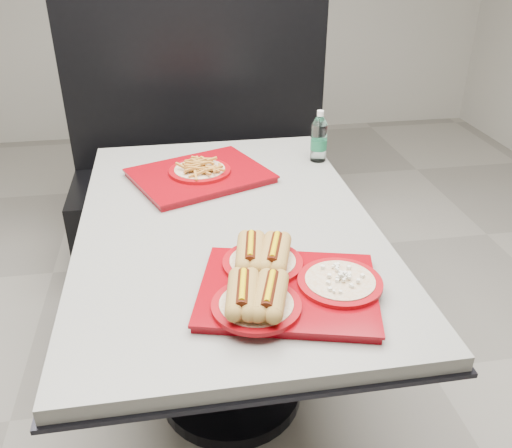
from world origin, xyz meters
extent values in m
plane|color=gray|center=(0.00, 0.00, 0.00)|extent=(6.00, 6.00, 0.00)
cylinder|color=black|center=(0.00, 0.00, 0.03)|extent=(0.52, 0.52, 0.05)
cylinder|color=black|center=(0.00, 0.00, 0.38)|extent=(0.11, 0.11, 0.66)
cube|color=black|center=(0.00, 0.00, 0.70)|extent=(0.92, 1.42, 0.01)
cube|color=gray|center=(0.00, 0.00, 0.73)|extent=(0.90, 1.40, 0.04)
cube|color=black|center=(0.00, 1.02, 0.23)|extent=(1.30, 0.55, 0.45)
cube|color=black|center=(0.00, 1.26, 0.80)|extent=(1.30, 0.10, 1.10)
cube|color=maroon|center=(0.11, -0.42, 0.76)|extent=(0.49, 0.43, 0.02)
cube|color=maroon|center=(0.11, -0.42, 0.77)|extent=(0.50, 0.44, 0.01)
cylinder|color=#8C040B|center=(0.01, -0.49, 0.78)|extent=(0.21, 0.21, 0.01)
cylinder|color=beige|center=(0.01, -0.49, 0.79)|extent=(0.17, 0.17, 0.00)
cylinder|color=#8C040B|center=(0.06, -0.31, 0.78)|extent=(0.21, 0.21, 0.01)
cylinder|color=beige|center=(0.06, -0.31, 0.79)|extent=(0.17, 0.17, 0.00)
cylinder|color=#8C040B|center=(0.23, -0.43, 0.78)|extent=(0.21, 0.21, 0.01)
cylinder|color=beige|center=(0.23, -0.43, 0.79)|extent=(0.17, 0.17, 0.00)
cube|color=maroon|center=(-0.06, 0.32, 0.76)|extent=(0.54, 0.49, 0.02)
cube|color=maroon|center=(-0.06, 0.32, 0.77)|extent=(0.56, 0.50, 0.01)
cylinder|color=#8C040B|center=(-0.06, 0.32, 0.78)|extent=(0.22, 0.22, 0.01)
cylinder|color=beige|center=(-0.06, 0.32, 0.79)|extent=(0.18, 0.18, 0.00)
cylinder|color=silver|center=(0.41, 0.43, 0.82)|extent=(0.06, 0.06, 0.15)
cylinder|color=#18603D|center=(0.41, 0.43, 0.82)|extent=(0.06, 0.06, 0.04)
cone|color=silver|center=(0.41, 0.43, 0.91)|extent=(0.06, 0.06, 0.03)
cylinder|color=silver|center=(0.41, 0.43, 0.94)|extent=(0.03, 0.03, 0.02)
camera|label=1|loc=(-0.15, -1.48, 1.55)|focal=38.00mm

